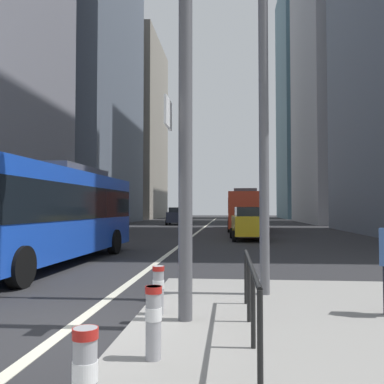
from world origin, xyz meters
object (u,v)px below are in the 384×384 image
(city_bus_red_receding, at_px, (245,209))
(street_lamp_post, at_px, (263,43))
(bollard_left, at_px, (85,378))
(car_oncoming_mid, at_px, (176,216))
(city_bus_blue_oncoming, at_px, (46,210))
(bollard_back, at_px, (158,287))
(car_receding_near, at_px, (248,223))
(traffic_signal_gantry, at_px, (65,72))
(bollard_right, at_px, (153,318))

(city_bus_red_receding, xyz_separation_m, street_lamp_post, (-0.59, -27.07, 3.45))
(bollard_left, bearing_deg, city_bus_red_receding, 85.85)
(car_oncoming_mid, bearing_deg, city_bus_blue_oncoming, -90.07)
(city_bus_blue_oncoming, bearing_deg, bollard_back, -52.64)
(city_bus_red_receding, bearing_deg, bollard_back, -94.87)
(car_oncoming_mid, height_order, bollard_back, car_oncoming_mid)
(car_receding_near, bearing_deg, city_bus_blue_oncoming, -121.49)
(bollard_left, distance_m, bollard_back, 3.73)
(car_oncoming_mid, relative_size, bollard_back, 5.76)
(car_oncoming_mid, height_order, traffic_signal_gantry, traffic_signal_gantry)
(traffic_signal_gantry, xyz_separation_m, bollard_left, (1.59, -3.40, -3.48))
(city_bus_red_receding, height_order, bollard_back, city_bus_red_receding)
(city_bus_blue_oncoming, bearing_deg, car_oncoming_mid, 89.93)
(city_bus_red_receding, bearing_deg, street_lamp_post, -91.24)
(car_receding_near, xyz_separation_m, bollard_left, (-2.15, -21.63, -0.37))
(city_bus_blue_oncoming, height_order, bollard_back, city_bus_blue_oncoming)
(car_oncoming_mid, distance_m, bollard_back, 39.59)
(bollard_left, height_order, bollard_right, bollard_left)
(traffic_signal_gantry, distance_m, street_lamp_post, 4.13)
(street_lamp_post, height_order, bollard_left, street_lamp_post)
(car_oncoming_mid, xyz_separation_m, bollard_left, (4.89, -43.02, -0.37))
(car_oncoming_mid, bearing_deg, city_bus_red_receding, -55.26)
(bollard_right, bearing_deg, traffic_signal_gantry, 136.67)
(car_oncoming_mid, bearing_deg, traffic_signal_gantry, -85.23)
(bollard_right, height_order, bollard_back, bollard_right)
(car_oncoming_mid, xyz_separation_m, street_lamp_post, (6.67, -37.53, 4.29))
(city_bus_blue_oncoming, relative_size, traffic_signal_gantry, 1.90)
(city_bus_red_receding, distance_m, bollard_back, 28.96)
(city_bus_blue_oncoming, xyz_separation_m, bollard_right, (5.13, -8.35, -1.22))
(bollard_left, xyz_separation_m, bollard_back, (-0.10, 3.73, -0.03))
(city_bus_blue_oncoming, distance_m, car_receding_near, 13.59)
(street_lamp_post, bearing_deg, bollard_left, -107.91)
(street_lamp_post, distance_m, bollard_back, 5.35)
(traffic_signal_gantry, xyz_separation_m, street_lamp_post, (3.36, 2.09, 1.18))
(bollard_right, distance_m, bollard_back, 2.03)
(traffic_signal_gantry, distance_m, bollard_right, 4.26)
(city_bus_red_receding, xyz_separation_m, car_oncoming_mid, (-7.25, 10.46, -0.85))
(bollard_right, bearing_deg, car_receding_near, 84.40)
(city_bus_red_receding, bearing_deg, traffic_signal_gantry, -97.71)
(car_oncoming_mid, xyz_separation_m, traffic_signal_gantry, (3.31, -39.62, 3.11))
(city_bus_blue_oncoming, height_order, city_bus_red_receding, same)
(street_lamp_post, xyz_separation_m, bollard_right, (-1.58, -3.77, -4.67))
(street_lamp_post, bearing_deg, bollard_back, -136.72)
(car_oncoming_mid, distance_m, bollard_left, 43.30)
(bollard_back, bearing_deg, car_receding_near, 82.85)
(car_receding_near, height_order, street_lamp_post, street_lamp_post)
(city_bus_blue_oncoming, distance_m, bollard_left, 11.28)
(bollard_right, bearing_deg, bollard_left, -96.55)
(city_bus_blue_oncoming, bearing_deg, bollard_left, -63.89)
(city_bus_red_receding, height_order, bollard_right, city_bus_red_receding)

